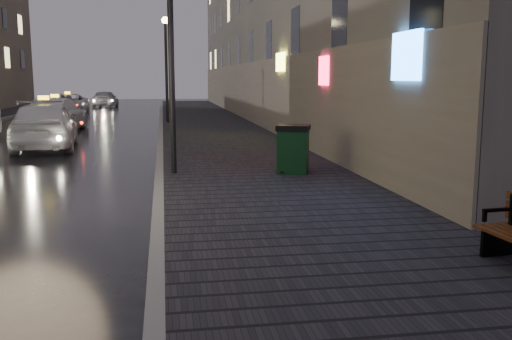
{
  "coord_description": "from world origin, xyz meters",
  "views": [
    {
      "loc": [
        1.63,
        -7.64,
        2.4
      ],
      "look_at": [
        3.17,
        1.81,
        0.85
      ],
      "focal_mm": 40.0,
      "sensor_mm": 36.0,
      "label": 1
    }
  ],
  "objects_px": {
    "lamp_near": "(171,30)",
    "lamp_far": "(166,56)",
    "trash_bin": "(293,148)",
    "taxi_mid": "(56,114)",
    "taxi_far": "(68,104)",
    "car_far": "(105,99)",
    "taxi_near": "(45,125)"
  },
  "relations": [
    {
      "from": "lamp_near",
      "to": "lamp_far",
      "type": "xyz_separation_m",
      "value": [
        0.0,
        16.0,
        0.0
      ]
    },
    {
      "from": "trash_bin",
      "to": "taxi_mid",
      "type": "height_order",
      "value": "taxi_mid"
    },
    {
      "from": "lamp_near",
      "to": "taxi_far",
      "type": "bearing_deg",
      "value": 103.84
    },
    {
      "from": "lamp_near",
      "to": "taxi_far",
      "type": "height_order",
      "value": "lamp_near"
    },
    {
      "from": "trash_bin",
      "to": "car_far",
      "type": "distance_m",
      "value": 36.64
    },
    {
      "from": "trash_bin",
      "to": "taxi_near",
      "type": "relative_size",
      "value": 0.23
    },
    {
      "from": "lamp_far",
      "to": "car_far",
      "type": "distance_m",
      "value": 20.18
    },
    {
      "from": "lamp_far",
      "to": "taxi_mid",
      "type": "bearing_deg",
      "value": -153.59
    },
    {
      "from": "taxi_far",
      "to": "trash_bin",
      "type": "bearing_deg",
      "value": -68.98
    },
    {
      "from": "lamp_near",
      "to": "car_far",
      "type": "relative_size",
      "value": 1.29
    },
    {
      "from": "trash_bin",
      "to": "taxi_near",
      "type": "height_order",
      "value": "taxi_near"
    },
    {
      "from": "trash_bin",
      "to": "taxi_far",
      "type": "xyz_separation_m",
      "value": [
        -9.4,
        27.1,
        -0.06
      ]
    },
    {
      "from": "taxi_far",
      "to": "car_far",
      "type": "relative_size",
      "value": 1.19
    },
    {
      "from": "lamp_far",
      "to": "car_far",
      "type": "height_order",
      "value": "lamp_far"
    },
    {
      "from": "lamp_far",
      "to": "taxi_far",
      "type": "bearing_deg",
      "value": 121.64
    },
    {
      "from": "lamp_near",
      "to": "taxi_near",
      "type": "distance_m",
      "value": 8.22
    },
    {
      "from": "taxi_near",
      "to": "taxi_mid",
      "type": "height_order",
      "value": "taxi_near"
    },
    {
      "from": "lamp_near",
      "to": "taxi_near",
      "type": "relative_size",
      "value": 1.08
    },
    {
      "from": "trash_bin",
      "to": "taxi_mid",
      "type": "xyz_separation_m",
      "value": [
        -7.88,
        13.93,
        0.03
      ]
    },
    {
      "from": "lamp_near",
      "to": "taxi_mid",
      "type": "relative_size",
      "value": 1.0
    },
    {
      "from": "lamp_far",
      "to": "trash_bin",
      "type": "height_order",
      "value": "lamp_far"
    },
    {
      "from": "lamp_near",
      "to": "trash_bin",
      "type": "relative_size",
      "value": 4.59
    },
    {
      "from": "trash_bin",
      "to": "taxi_mid",
      "type": "distance_m",
      "value": 16.0
    },
    {
      "from": "taxi_near",
      "to": "car_far",
      "type": "xyz_separation_m",
      "value": [
        -0.74,
        28.82,
        -0.14
      ]
    },
    {
      "from": "taxi_near",
      "to": "lamp_far",
      "type": "bearing_deg",
      "value": -119.42
    },
    {
      "from": "taxi_near",
      "to": "taxi_mid",
      "type": "relative_size",
      "value": 0.93
    },
    {
      "from": "trash_bin",
      "to": "car_far",
      "type": "relative_size",
      "value": 0.28
    },
    {
      "from": "lamp_near",
      "to": "car_far",
      "type": "distance_m",
      "value": 35.82
    },
    {
      "from": "taxi_near",
      "to": "taxi_mid",
      "type": "distance_m",
      "value": 6.99
    },
    {
      "from": "lamp_far",
      "to": "trash_bin",
      "type": "xyz_separation_m",
      "value": [
        2.83,
        -16.44,
        -2.75
      ]
    },
    {
      "from": "taxi_mid",
      "to": "car_far",
      "type": "height_order",
      "value": "taxi_mid"
    },
    {
      "from": "lamp_near",
      "to": "taxi_near",
      "type": "xyz_separation_m",
      "value": [
        -4.18,
        6.56,
        -2.65
      ]
    }
  ]
}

